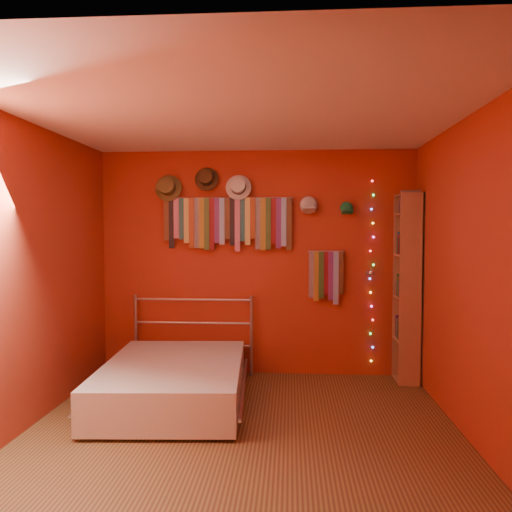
% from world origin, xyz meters
% --- Properties ---
extents(ground, '(3.50, 3.50, 0.00)m').
position_xyz_m(ground, '(0.00, 0.00, 0.00)').
color(ground, '#4F2D1B').
rests_on(ground, ground).
extents(back_wall, '(3.50, 0.02, 2.50)m').
position_xyz_m(back_wall, '(0.00, 1.75, 1.25)').
color(back_wall, '#9A3018').
rests_on(back_wall, ground).
extents(right_wall, '(0.02, 3.50, 2.50)m').
position_xyz_m(right_wall, '(1.75, 0.00, 1.25)').
color(right_wall, '#9A3018').
rests_on(right_wall, ground).
extents(left_wall, '(0.02, 3.50, 2.50)m').
position_xyz_m(left_wall, '(-1.75, 0.00, 1.25)').
color(left_wall, '#9A3018').
rests_on(left_wall, ground).
extents(ceiling, '(3.50, 3.50, 0.02)m').
position_xyz_m(ceiling, '(0.00, 0.00, 2.50)').
color(ceiling, white).
rests_on(ceiling, back_wall).
extents(tie_rack, '(1.45, 0.03, 0.60)m').
position_xyz_m(tie_rack, '(-0.31, 1.68, 1.72)').
color(tie_rack, '#A8A8AD').
rests_on(tie_rack, back_wall).
extents(small_tie_rack, '(0.40, 0.03, 0.59)m').
position_xyz_m(small_tie_rack, '(0.77, 1.69, 1.13)').
color(small_tie_rack, '#A8A8AD').
rests_on(small_tie_rack, back_wall).
extents(fedora_olive, '(0.30, 0.16, 0.30)m').
position_xyz_m(fedora_olive, '(-0.98, 1.65, 2.09)').
color(fedora_olive, brown).
rests_on(fedora_olive, back_wall).
extents(fedora_brown, '(0.27, 0.14, 0.26)m').
position_xyz_m(fedora_brown, '(-0.55, 1.66, 2.19)').
color(fedora_brown, '#3F2D16').
rests_on(fedora_brown, back_wall).
extents(fedora_white, '(0.28, 0.15, 0.28)m').
position_xyz_m(fedora_white, '(-0.19, 1.65, 2.10)').
color(fedora_white, silver).
rests_on(fedora_white, back_wall).
extents(cap_white, '(0.19, 0.23, 0.19)m').
position_xyz_m(cap_white, '(0.58, 1.70, 1.89)').
color(cap_white, beige).
rests_on(cap_white, back_wall).
extents(cap_green, '(0.16, 0.20, 0.16)m').
position_xyz_m(cap_green, '(0.99, 1.70, 1.86)').
color(cap_green, '#1C8041').
rests_on(cap_green, back_wall).
extents(fairy_lights, '(0.06, 0.02, 2.01)m').
position_xyz_m(fairy_lights, '(1.27, 1.71, 1.16)').
color(fairy_lights, '#FF3333').
rests_on(fairy_lights, back_wall).
extents(reading_lamp, '(0.07, 0.30, 0.09)m').
position_xyz_m(reading_lamp, '(1.23, 1.52, 1.17)').
color(reading_lamp, '#A8A8AD').
rests_on(reading_lamp, back_wall).
extents(bookshelf, '(0.25, 0.34, 2.00)m').
position_xyz_m(bookshelf, '(1.66, 1.53, 1.02)').
color(bookshelf, '#966844').
rests_on(bookshelf, ground).
extents(bed, '(1.45, 1.88, 0.89)m').
position_xyz_m(bed, '(-0.70, 0.71, 0.21)').
color(bed, '#A8A8AD').
rests_on(bed, ground).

